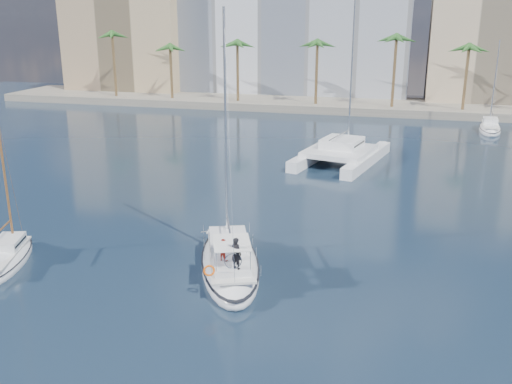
# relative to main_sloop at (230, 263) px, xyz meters

# --- Properties ---
(ground) EXTENTS (160.00, 160.00, 0.00)m
(ground) POSITION_rel_main_sloop_xyz_m (0.35, 2.59, -0.51)
(ground) COLOR black
(ground) RESTS_ON ground
(quay) EXTENTS (120.00, 14.00, 1.20)m
(quay) POSITION_rel_main_sloop_xyz_m (0.35, 63.59, 0.09)
(quay) COLOR gray
(quay) RESTS_ON ground
(building_modern) EXTENTS (42.00, 16.00, 28.00)m
(building_modern) POSITION_rel_main_sloop_xyz_m (-11.65, 75.59, 13.49)
(building_modern) COLOR silver
(building_modern) RESTS_ON ground
(building_tan_left) EXTENTS (22.00, 14.00, 22.00)m
(building_tan_left) POSITION_rel_main_sloop_xyz_m (-41.65, 71.59, 10.49)
(building_tan_left) COLOR tan
(building_tan_left) RESTS_ON ground
(building_beige) EXTENTS (20.00, 14.00, 20.00)m
(building_beige) POSITION_rel_main_sloop_xyz_m (22.35, 72.59, 9.49)
(building_beige) COLOR #C4AD8D
(building_beige) RESTS_ON ground
(palm_left) EXTENTS (3.60, 3.60, 12.30)m
(palm_left) POSITION_rel_main_sloop_xyz_m (-33.65, 59.59, 9.77)
(palm_left) COLOR brown
(palm_left) RESTS_ON ground
(palm_centre) EXTENTS (3.60, 3.60, 12.30)m
(palm_centre) POSITION_rel_main_sloop_xyz_m (0.35, 59.59, 9.77)
(palm_centre) COLOR brown
(palm_centre) RESTS_ON ground
(main_sloop) EXTENTS (7.03, 11.27, 15.97)m
(main_sloop) POSITION_rel_main_sloop_xyz_m (0.00, 0.00, 0.00)
(main_sloop) COLOR white
(main_sloop) RESTS_ON ground
(small_sloop) EXTENTS (4.26, 7.37, 10.10)m
(small_sloop) POSITION_rel_main_sloop_xyz_m (-13.51, -2.74, -0.12)
(small_sloop) COLOR white
(small_sloop) RESTS_ON ground
(catamaran) EXTENTS (9.44, 14.55, 19.40)m
(catamaran) POSITION_rel_main_sloop_xyz_m (3.31, 28.12, 0.67)
(catamaran) COLOR white
(catamaran) RESTS_ON ground
(seagull) EXTENTS (1.00, 0.43, 0.18)m
(seagull) POSITION_rel_main_sloop_xyz_m (-2.90, 4.25, 0.04)
(seagull) COLOR silver
(seagull) RESTS_ON ground
(moored_yacht_a) EXTENTS (3.37, 9.52, 11.90)m
(moored_yacht_a) POSITION_rel_main_sloop_xyz_m (20.35, 49.59, -0.51)
(moored_yacht_a) COLOR white
(moored_yacht_a) RESTS_ON ground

